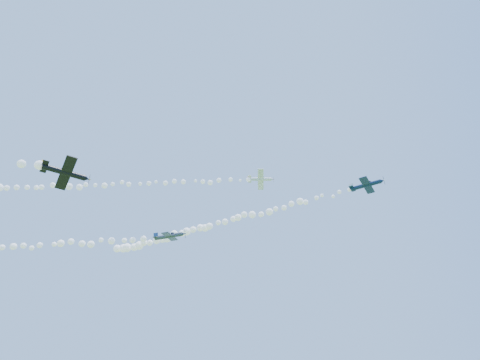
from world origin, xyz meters
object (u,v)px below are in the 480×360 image
(plane_grey, at_px, (170,236))
(plane_black, at_px, (66,173))
(plane_white, at_px, (261,179))
(plane_navy, at_px, (367,185))

(plane_grey, height_order, plane_black, plane_grey)
(plane_white, distance_m, plane_black, 47.28)
(plane_navy, relative_size, plane_black, 1.28)
(plane_grey, xyz_separation_m, plane_black, (0.81, -35.40, -6.33))
(plane_white, bearing_deg, plane_navy, -15.28)
(plane_white, height_order, plane_grey, plane_white)
(plane_white, height_order, plane_black, plane_white)
(plane_white, distance_m, plane_navy, 23.80)
(plane_black, bearing_deg, plane_white, 15.57)
(plane_navy, xyz_separation_m, plane_black, (-42.56, -37.52, -13.40))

